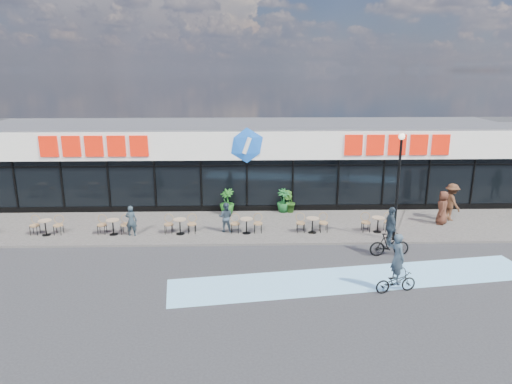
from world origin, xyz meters
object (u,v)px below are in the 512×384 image
pedestrian_a (443,208)px  pedestrian_b (451,202)px  potted_plant_right (283,201)px  patron_right (226,217)px  potted_plant_mid (289,202)px  patron_left (131,221)px  cyclist_a (397,272)px  potted_plant_left (227,202)px  cyclist_b (390,236)px  lamp_post (398,178)px

pedestrian_a → pedestrian_b: size_ratio=0.88×
potted_plant_right → patron_right: bearing=-134.6°
potted_plant_mid → patron_left: (-7.75, -3.46, 0.13)m
patron_right → cyclist_a: (6.23, -6.22, -0.04)m
potted_plant_left → patron_left: patron_left is taller
potted_plant_mid → potted_plant_right: (-0.31, 0.07, 0.04)m
pedestrian_b → cyclist_b: (-4.56, -4.41, -0.19)m
pedestrian_b → potted_plant_mid: bearing=68.2°
potted_plant_right → cyclist_b: 7.25m
cyclist_a → potted_plant_left: bearing=124.7°
potted_plant_mid → patron_right: 4.52m
pedestrian_a → pedestrian_b: bearing=152.8°
pedestrian_a → patron_left: bearing=-63.5°
lamp_post → potted_plant_left: bearing=151.9°
potted_plant_mid → pedestrian_b: bearing=-10.9°
potted_plant_left → patron_right: 2.82m
potted_plant_right → patron_left: size_ratio=0.87×
cyclist_b → potted_plant_right: bearing=123.2°
patron_left → pedestrian_b: 16.08m
potted_plant_mid → patron_right: bearing=-138.0°
patron_left → pedestrian_a: (15.26, 1.25, 0.12)m
potted_plant_mid → cyclist_a: 9.68m
patron_left → cyclist_b: bearing=172.4°
potted_plant_left → cyclist_b: cyclist_b is taller
potted_plant_left → potted_plant_right: potted_plant_left is taller
patron_left → potted_plant_left: bearing=-138.3°
cyclist_b → pedestrian_b: bearing=44.0°
lamp_post → potted_plant_left: lamp_post is taller
potted_plant_right → cyclist_a: cyclist_a is taller
patron_right → cyclist_a: cyclist_a is taller
potted_plant_right → cyclist_b: size_ratio=0.59×
potted_plant_mid → patron_right: size_ratio=0.83×
pedestrian_a → patron_right: bearing=-63.8°
pedestrian_a → cyclist_b: cyclist_b is taller
potted_plant_right → pedestrian_a: size_ratio=0.74×
lamp_post → potted_plant_mid: lamp_post is taller
pedestrian_a → cyclist_a: cyclist_a is taller
patron_left → pedestrian_a: 15.31m
patron_right → pedestrian_a: bearing=-163.8°
pedestrian_a → pedestrian_b: 0.95m
patron_left → cyclist_b: size_ratio=0.68×
patron_right → pedestrian_b: 11.67m
lamp_post → pedestrian_b: lamp_post is taller
potted_plant_mid → potted_plant_right: size_ratio=0.94×
potted_plant_right → pedestrian_b: size_ratio=0.66×
cyclist_b → cyclist_a: bearing=-103.6°
patron_right → potted_plant_left: bearing=-77.4°
lamp_post → cyclist_b: lamp_post is taller
patron_left → cyclist_b: (11.41, -2.54, 0.05)m
potted_plant_mid → pedestrian_a: 7.83m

